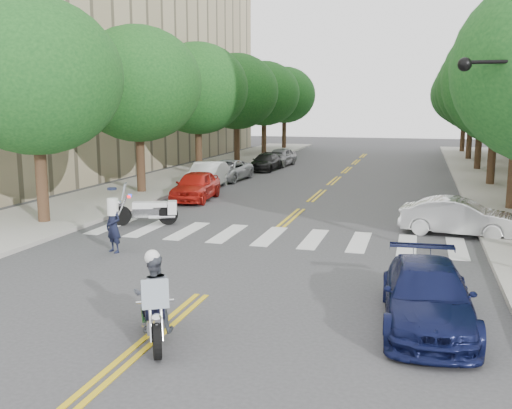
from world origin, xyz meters
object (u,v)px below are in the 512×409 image
at_px(convertible, 459,217).
at_px(officer_standing, 114,226).
at_px(motorcycle_police, 153,300).
at_px(motorcycle_parked, 151,210).
at_px(sedan_blue, 427,296).

bearing_deg(convertible, officer_standing, 125.64).
distance_m(motorcycle_police, convertible, 12.84).
bearing_deg(officer_standing, motorcycle_parked, 124.49).
xyz_separation_m(motorcycle_police, convertible, (6.25, 11.22, -0.15)).
height_order(motorcycle_police, motorcycle_parked, motorcycle_police).
relative_size(officer_standing, sedan_blue, 0.37).
height_order(convertible, sedan_blue, convertible).
distance_m(officer_standing, convertible, 11.77).
xyz_separation_m(motorcycle_police, sedan_blue, (5.11, 2.22, -0.17)).
height_order(motorcycle_parked, sedan_blue, motorcycle_parked).
bearing_deg(motorcycle_police, motorcycle_parked, -92.50).
bearing_deg(motorcycle_police, sedan_blue, 174.27).
relative_size(motorcycle_parked, sedan_blue, 0.55).
distance_m(motorcycle_parked, officer_standing, 4.16).
relative_size(motorcycle_parked, officer_standing, 1.47).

